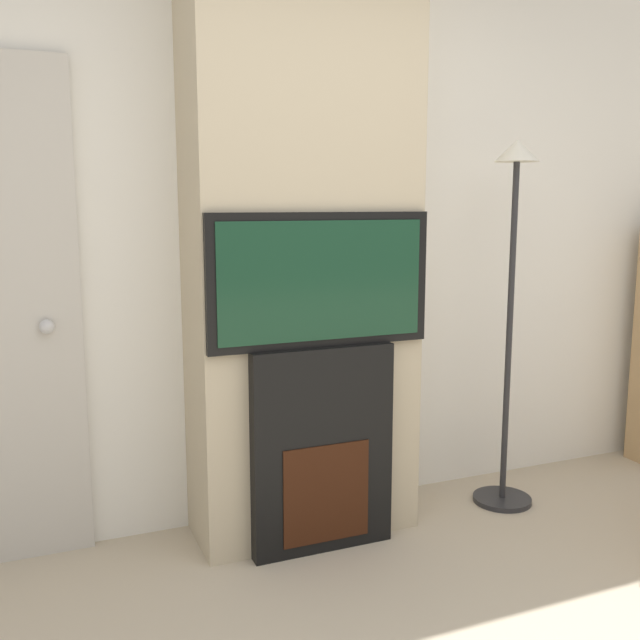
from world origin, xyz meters
TOP-DOWN VIEW (x-y plane):
  - wall_back at (0.00, 2.03)m, footprint 6.00×0.06m
  - chimney_breast at (0.00, 1.79)m, footprint 0.99×0.41m
  - fireplace at (0.00, 1.58)m, footprint 0.63×0.15m
  - television at (0.00, 1.58)m, footprint 0.97×0.07m
  - floor_lamp at (1.03, 1.66)m, footprint 0.29×0.29m

SIDE VIEW (x-z plane):
  - fireplace at x=0.00m, z-range 0.00..0.89m
  - floor_lamp at x=1.03m, z-range 0.22..2.00m
  - television at x=0.00m, z-range 0.90..1.45m
  - wall_back at x=0.00m, z-range 0.00..2.70m
  - chimney_breast at x=0.00m, z-range 0.00..2.70m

